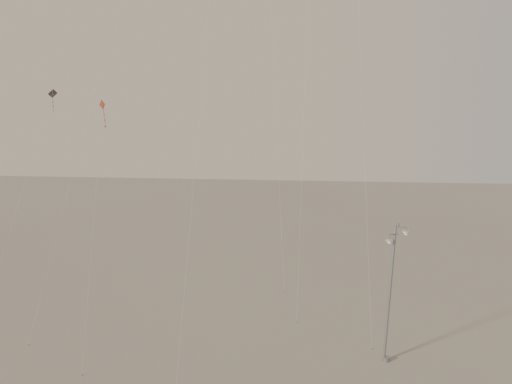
# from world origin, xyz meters

# --- Properties ---
(ground) EXTENTS (160.00, 160.00, 0.00)m
(ground) POSITION_xyz_m (0.00, 0.00, 0.00)
(ground) COLOR gray
(ground) RESTS_ON ground
(street_lamp) EXTENTS (1.57, 0.72, 9.59)m
(street_lamp) POSITION_xyz_m (10.15, 3.30, 5.11)
(street_lamp) COLOR #93969B
(street_lamp) RESTS_ON ground
(kite_0) EXTENTS (5.48, 13.20, 32.13)m
(kite_0) POSITION_xyz_m (-11.41, 12.86, 24.13)
(kite_0) COLOR maroon
(kite_0) RESTS_ON ground
(kite_1) EXTENTS (1.42, 8.30, 26.38)m
(kite_1) POSITION_xyz_m (-2.28, 4.23, 19.27)
(kite_1) COLOR #302A28
(kite_1) RESTS_ON ground
(kite_3) EXTENTS (1.22, 3.66, 17.39)m
(kite_3) POSITION_xyz_m (-8.90, 2.09, 12.85)
(kite_3) COLOR maroon
(kite_3) RESTS_ON ground
(kite_4) EXTENTS (1.88, 3.61, 25.98)m
(kite_4) POSITION_xyz_m (8.12, 7.20, 18.55)
(kite_4) COLOR #302A28
(kite_4) RESTS_ON ground
(kite_5) EXTENTS (2.25, 5.92, 32.72)m
(kite_5) POSITION_xyz_m (1.11, 19.00, 23.62)
(kite_5) COLOR #A34D1B
(kite_5) RESTS_ON ground
(kite_6) EXTENTS (5.59, 4.17, 18.22)m
(kite_6) POSITION_xyz_m (-16.53, 8.44, 13.74)
(kite_6) COLOR #302A28
(kite_6) RESTS_ON ground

